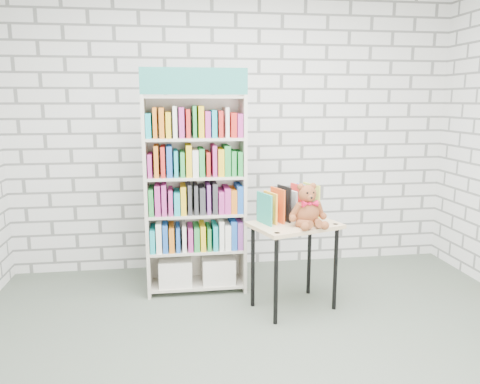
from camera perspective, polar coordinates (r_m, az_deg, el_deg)
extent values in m
plane|color=#4E594B|center=(3.30, 4.53, -20.34)|extent=(4.50, 4.50, 0.00)
cube|color=silver|center=(4.79, -0.50, 7.30)|extent=(4.50, 0.02, 2.80)
cube|color=beige|center=(4.18, -11.30, -0.64)|extent=(0.03, 0.34, 1.77)
cube|color=beige|center=(4.22, 0.34, -0.31)|extent=(0.03, 0.34, 1.77)
cube|color=beige|center=(4.34, -5.56, -0.05)|extent=(0.88, 0.02, 1.77)
cube|color=teal|center=(3.94, -5.60, 13.32)|extent=(0.88, 0.02, 0.22)
cube|color=beige|center=(4.42, -5.25, -11.00)|extent=(0.82, 0.32, 0.02)
cube|color=beige|center=(4.30, -5.33, -6.88)|extent=(0.82, 0.32, 0.02)
cube|color=beige|center=(4.21, -5.41, -2.57)|extent=(0.82, 0.32, 0.02)
cube|color=beige|center=(4.15, -5.50, 1.91)|extent=(0.82, 0.32, 0.02)
cube|color=beige|center=(4.11, -5.58, 6.51)|extent=(0.82, 0.32, 0.02)
cube|color=beige|center=(4.10, -5.68, 11.44)|extent=(0.82, 0.32, 0.02)
cube|color=silver|center=(4.37, -7.89, -9.50)|extent=(0.29, 0.28, 0.24)
cube|color=silver|center=(4.38, -2.69, -9.32)|extent=(0.29, 0.28, 0.24)
cube|color=#333338|center=(4.26, -5.36, -5.26)|extent=(0.82, 0.28, 0.24)
cube|color=red|center=(4.18, -5.44, -0.87)|extent=(0.82, 0.28, 0.24)
cube|color=yellow|center=(4.12, -5.52, 3.68)|extent=(0.82, 0.28, 0.24)
cube|color=blue|center=(4.09, -5.61, 8.32)|extent=(0.82, 0.28, 0.24)
cube|color=#D8B081|center=(3.85, 6.69, -4.03)|extent=(0.80, 0.67, 0.03)
cylinder|color=black|center=(3.67, 4.40, -10.80)|extent=(0.03, 0.03, 0.70)
cylinder|color=black|center=(3.97, 1.57, -9.07)|extent=(0.03, 0.03, 0.70)
cylinder|color=black|center=(3.99, 11.55, -9.19)|extent=(0.03, 0.03, 0.70)
cylinder|color=black|center=(4.26, 8.43, -7.74)|extent=(0.03, 0.03, 0.70)
cylinder|color=black|center=(3.56, 4.54, -5.04)|extent=(0.05, 0.05, 0.01)
cylinder|color=black|center=(3.87, 11.55, -3.89)|extent=(0.05, 0.05, 0.01)
cube|color=teal|center=(3.78, 2.92, -1.79)|extent=(0.08, 0.20, 0.28)
cube|color=#FDA128|center=(3.82, 3.77, -1.68)|extent=(0.08, 0.20, 0.28)
cube|color=#D84B17|center=(3.85, 4.61, -1.58)|extent=(0.08, 0.20, 0.28)
cube|color=black|center=(3.88, 5.43, -1.48)|extent=(0.08, 0.20, 0.28)
cube|color=silver|center=(3.92, 6.25, -1.38)|extent=(0.08, 0.20, 0.28)
cube|color=#F5312B|center=(3.96, 7.04, -1.28)|extent=(0.08, 0.20, 0.28)
cube|color=#3A77DB|center=(3.99, 7.82, -1.19)|extent=(0.08, 0.20, 0.28)
cube|color=#E3E84D|center=(4.03, 8.59, -1.09)|extent=(0.08, 0.20, 0.28)
ellipsoid|color=brown|center=(3.79, 8.12, -2.51)|extent=(0.20, 0.17, 0.20)
sphere|color=brown|center=(3.75, 8.21, -0.23)|extent=(0.14, 0.14, 0.14)
sphere|color=brown|center=(3.73, 7.40, 0.64)|extent=(0.05, 0.05, 0.05)
sphere|color=brown|center=(3.77, 8.89, 0.71)|extent=(0.05, 0.05, 0.05)
sphere|color=brown|center=(3.70, 8.55, -0.69)|extent=(0.06, 0.06, 0.06)
sphere|color=black|center=(3.68, 8.22, -0.13)|extent=(0.02, 0.02, 0.02)
sphere|color=black|center=(3.70, 8.93, -0.09)|extent=(0.02, 0.02, 0.02)
sphere|color=black|center=(3.68, 8.72, -0.70)|extent=(0.02, 0.02, 0.02)
cylinder|color=brown|center=(3.72, 6.81, -2.24)|extent=(0.10, 0.08, 0.14)
cylinder|color=brown|center=(3.80, 9.65, -2.05)|extent=(0.10, 0.09, 0.14)
sphere|color=brown|center=(3.71, 6.46, -3.19)|extent=(0.06, 0.06, 0.06)
sphere|color=brown|center=(3.81, 10.11, -2.91)|extent=(0.06, 0.06, 0.06)
cylinder|color=brown|center=(3.69, 7.88, -3.87)|extent=(0.12, 0.16, 0.08)
cylinder|color=brown|center=(3.73, 9.52, -3.73)|extent=(0.09, 0.16, 0.08)
sphere|color=brown|center=(3.62, 7.93, -4.23)|extent=(0.07, 0.07, 0.07)
sphere|color=brown|center=(3.69, 10.29, -4.03)|extent=(0.07, 0.07, 0.07)
cone|color=red|center=(3.70, 8.03, -1.44)|extent=(0.06, 0.06, 0.05)
cone|color=red|center=(3.73, 8.99, -1.38)|extent=(0.06, 0.06, 0.05)
sphere|color=red|center=(3.71, 8.53, -1.42)|extent=(0.03, 0.03, 0.03)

